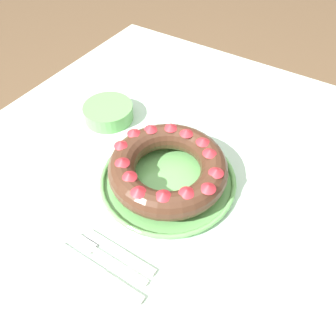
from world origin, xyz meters
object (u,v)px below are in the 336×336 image
Objects in this scene: serving_knife at (105,276)px; fork at (104,256)px; serving_dish at (168,179)px; cake_knife at (124,255)px; bundt_cake at (168,168)px; side_bowl at (108,112)px.

fork is at bearing 38.77° from serving_knife.
serving_knife is at bearing -141.49° from fork.
serving_dish is 0.25m from fork.
serving_dish is 1.91× the size of cake_knife.
cake_knife reaches higher than fork.
bundt_cake is at bearing 97.24° from serving_dish.
serving_knife is (-0.28, -0.02, -0.05)m from bundt_cake.
bundt_cake reaches higher than side_bowl.
serving_knife is at bearing 175.01° from cake_knife.
cake_knife is at bearing -9.52° from serving_knife.
fork is at bearing 125.40° from cake_knife.
fork is (-0.25, 0.01, -0.05)m from bundt_cake.
serving_dish is at bearing 1.01° from serving_knife.
serving_dish is 1.76× the size of fork.
serving_dish is at bearing -112.25° from side_bowl.
cake_knife is (0.03, -0.04, 0.00)m from fork.
bundt_cake reaches higher than serving_dish.
side_bowl is (0.34, 0.32, 0.02)m from cake_knife.
serving_knife is at bearing -175.05° from bundt_cake.
side_bowl is at bearing 43.50° from cake_knife.
serving_knife is 0.51m from side_bowl.
serving_dish is 0.04m from bundt_cake.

